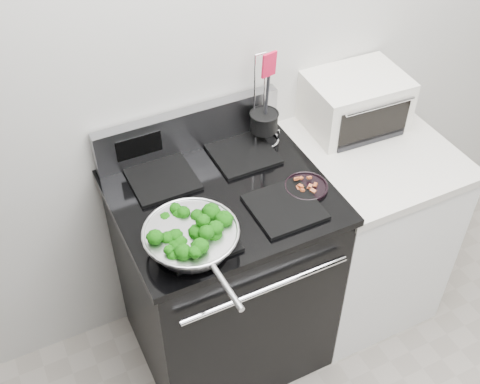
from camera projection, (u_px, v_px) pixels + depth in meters
back_wall at (254, 37)px, 2.27m from camera, size 4.00×0.02×2.70m
gas_range at (224, 274)px, 2.53m from camera, size 0.79×0.69×1.13m
counter at (359, 227)px, 2.77m from camera, size 0.62×0.68×0.92m
skillet at (191, 237)px, 1.98m from camera, size 0.33×0.51×0.07m
broccoli_pile at (191, 233)px, 1.97m from camera, size 0.25×0.25×0.09m
bacon_plate at (306, 185)px, 2.23m from camera, size 0.16×0.16×0.04m
utensil_holder at (264, 126)px, 2.40m from camera, size 0.13×0.13×0.41m
toaster_oven at (355, 102)px, 2.51m from camera, size 0.41×0.32×0.23m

